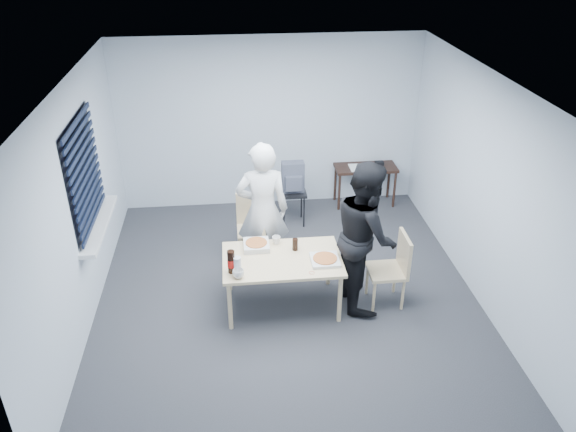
{
  "coord_description": "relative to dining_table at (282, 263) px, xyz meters",
  "views": [
    {
      "loc": [
        -0.58,
        -5.48,
        4.11
      ],
      "look_at": [
        0.02,
        0.1,
        1.03
      ],
      "focal_mm": 35.0,
      "sensor_mm": 36.0,
      "label": 1
    }
  ],
  "objects": [
    {
      "name": "side_table",
      "position": [
        1.54,
        2.46,
        -0.04
      ],
      "size": [
        0.95,
        0.42,
        0.63
      ],
      "color": "#331F17",
      "rests_on": "ground"
    },
    {
      "name": "room",
      "position": [
        -2.12,
        0.58,
        0.85
      ],
      "size": [
        5.0,
        5.0,
        5.0
      ],
      "color": "#2D2D31",
      "rests_on": "ground"
    },
    {
      "name": "black_box",
      "position": [
        1.76,
        2.51,
        0.07
      ],
      "size": [
        0.15,
        0.12,
        0.06
      ],
      "primitive_type": "cube",
      "rotation": [
        0.0,
        0.0,
        -0.25
      ],
      "color": "black",
      "rests_on": "side_table"
    },
    {
      "name": "person_black",
      "position": [
        0.95,
        0.02,
        0.29
      ],
      "size": [
        0.47,
        0.86,
        1.77
      ],
      "primitive_type": "imported",
      "rotation": [
        0.0,
        0.0,
        1.57
      ],
      "color": "black",
      "rests_on": "ground"
    },
    {
      "name": "rubber_band",
      "position": [
        0.29,
        -0.32,
        0.06
      ],
      "size": [
        0.07,
        0.07,
        0.0
      ],
      "primitive_type": "torus",
      "rotation": [
        0.0,
        0.0,
        0.2
      ],
      "color": "red",
      "rests_on": "dining_table"
    },
    {
      "name": "pizza_box_a",
      "position": [
        -0.27,
        0.26,
        0.1
      ],
      "size": [
        0.3,
        0.3,
        0.07
      ],
      "rotation": [
        0.0,
        0.0,
        0.4
      ],
      "color": "silver",
      "rests_on": "dining_table"
    },
    {
      "name": "soda_bottle",
      "position": [
        -0.57,
        -0.22,
        0.19
      ],
      "size": [
        0.08,
        0.08,
        0.27
      ],
      "rotation": [
        0.0,
        0.0,
        -0.2
      ],
      "color": "black",
      "rests_on": "dining_table"
    },
    {
      "name": "mug_a",
      "position": [
        -0.5,
        -0.32,
        0.11
      ],
      "size": [
        0.17,
        0.17,
        0.1
      ],
      "primitive_type": "imported",
      "rotation": [
        0.0,
        0.0,
        0.52
      ],
      "color": "silver",
      "rests_on": "dining_table"
    },
    {
      "name": "chair_right",
      "position": [
        1.29,
        -0.06,
        -0.08
      ],
      "size": [
        0.42,
        0.42,
        0.89
      ],
      "color": "beige",
      "rests_on": "ground"
    },
    {
      "name": "backpack",
      "position": [
        0.35,
        1.95,
        0.15
      ],
      "size": [
        0.32,
        0.24,
        0.45
      ],
      "rotation": [
        0.0,
        0.0,
        0.23
      ],
      "color": "#565965",
      "rests_on": "stool"
    },
    {
      "name": "person_white",
      "position": [
        -0.17,
        0.72,
        0.29
      ],
      "size": [
        0.65,
        0.42,
        1.77
      ],
      "primitive_type": "imported",
      "rotation": [
        0.0,
        0.0,
        3.14
      ],
      "color": "silver",
      "rests_on": "ground"
    },
    {
      "name": "mug_b",
      "position": [
        -0.04,
        0.32,
        0.11
      ],
      "size": [
        0.1,
        0.1,
        0.09
      ],
      "primitive_type": "imported",
      "color": "silver",
      "rests_on": "dining_table"
    },
    {
      "name": "stool",
      "position": [
        0.35,
        1.96,
        -0.18
      ],
      "size": [
        0.38,
        0.38,
        0.52
      ],
      "color": "black",
      "rests_on": "ground"
    },
    {
      "name": "cola_glass",
      "position": [
        0.17,
        0.16,
        0.13
      ],
      "size": [
        0.08,
        0.08,
        0.14
      ],
      "primitive_type": "cylinder",
      "rotation": [
        0.0,
        0.0,
        -0.34
      ],
      "color": "black",
      "rests_on": "dining_table"
    },
    {
      "name": "papers",
      "position": [
        1.39,
        2.43,
        0.04
      ],
      "size": [
        0.32,
        0.36,
        0.0
      ],
      "primitive_type": "cube",
      "rotation": [
        0.0,
        0.0,
        0.42
      ],
      "color": "white",
      "rests_on": "side_table"
    },
    {
      "name": "dining_table",
      "position": [
        0.0,
        0.0,
        0.0
      ],
      "size": [
        1.34,
        0.85,
        0.65
      ],
      "color": "beige",
      "rests_on": "ground"
    },
    {
      "name": "plastic_cups",
      "position": [
        -0.5,
        -0.24,
        0.16
      ],
      "size": [
        0.1,
        0.1,
        0.2
      ],
      "primitive_type": "cylinder",
      "rotation": [
        0.0,
        0.0,
        -0.19
      ],
      "color": "silver",
      "rests_on": "dining_table"
    },
    {
      "name": "chair_far",
      "position": [
        -0.27,
        1.12,
        -0.08
      ],
      "size": [
        0.42,
        0.42,
        0.89
      ],
      "color": "beige",
      "rests_on": "ground"
    },
    {
      "name": "pizza_box_b",
      "position": [
        0.47,
        -0.11,
        0.08
      ],
      "size": [
        0.32,
        0.32,
        0.05
      ],
      "rotation": [
        0.0,
        0.0,
        0.39
      ],
      "color": "silver",
      "rests_on": "dining_table"
    }
  ]
}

